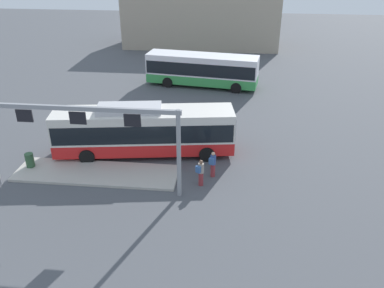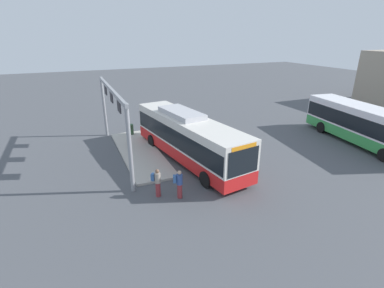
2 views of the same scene
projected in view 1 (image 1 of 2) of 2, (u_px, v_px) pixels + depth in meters
name	position (u px, v px, depth m)	size (l,w,h in m)	color
ground_plane	(146.00, 153.00, 26.98)	(120.00, 120.00, 0.00)	#4C4F54
platform_curb	(97.00, 173.00, 24.53)	(10.00, 2.80, 0.16)	#B2ADA3
bus_main	(144.00, 129.00, 26.15)	(11.94, 4.22, 3.46)	red
bus_background_left	(202.00, 68.00, 38.65)	(10.96, 4.00, 3.10)	green
person_boarding	(213.00, 164.00, 23.94)	(0.47, 0.60, 1.67)	maroon
person_waiting_near	(201.00, 172.00, 23.07)	(0.55, 0.60, 1.67)	maroon
platform_sign_gantry	(79.00, 129.00, 21.31)	(11.10, 0.24, 5.20)	gray
station_building	(202.00, 20.00, 53.51)	(20.18, 8.00, 6.61)	tan
trash_bin	(30.00, 160.00, 24.91)	(0.52, 0.52, 0.90)	#2D5133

